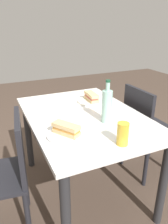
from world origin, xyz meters
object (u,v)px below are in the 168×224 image
at_px(plate_near, 91,101).
at_px(beer_glass, 123,134).
at_px(chair_near, 7,170).
at_px(knife_far, 70,129).
at_px(chair_far, 145,126).
at_px(dining_table, 84,127).
at_px(baguette_sandwich_near, 91,97).
at_px(knife_near, 97,99).
at_px(plate_far, 66,135).
at_px(water_bottle, 107,106).
at_px(baguette_sandwich_far, 66,129).

xyz_separation_m(plate_near, beer_glass, (0.72, -0.15, 0.06)).
relative_size(chair_near, knife_far, 5.06).
bearing_deg(chair_far, dining_table, -90.03).
bearing_deg(baguette_sandwich_near, chair_far, 62.47).
bearing_deg(knife_near, chair_far, 58.12).
relative_size(knife_near, beer_glass, 1.26).
bearing_deg(plate_near, knife_far, -39.35).
relative_size(chair_near, plate_far, 3.48).
relative_size(plate_near, water_bottle, 0.81).
bearing_deg(baguette_sandwich_near, water_bottle, -11.49).
bearing_deg(knife_near, knife_far, -43.12).
bearing_deg(dining_table, knife_near, 135.20).
bearing_deg(chair_far, knife_near, -121.88).
distance_m(baguette_sandwich_far, water_bottle, 0.35).
bearing_deg(beer_glass, plate_near, 168.04).
xyz_separation_m(dining_table, plate_near, (-0.23, 0.17, 0.11)).
bearing_deg(chair_far, water_bottle, -70.24).
bearing_deg(beer_glass, knife_far, -140.59).
distance_m(chair_near, beer_glass, 0.78).
distance_m(dining_table, knife_near, 0.35).
xyz_separation_m(baguette_sandwich_near, knife_far, (0.45, -0.37, -0.03)).
height_order(dining_table, chair_near, chair_near).
relative_size(dining_table, baguette_sandwich_far, 6.30).
height_order(chair_near, water_bottle, water_bottle).
xyz_separation_m(baguette_sandwich_far, knife_far, (-0.04, 0.04, -0.03)).
relative_size(water_bottle, beer_glass, 2.24).
distance_m(dining_table, water_bottle, 0.31).
bearing_deg(baguette_sandwich_near, plate_near, 0.00).
bearing_deg(knife_far, dining_table, 138.74).
bearing_deg(plate_near, knife_near, 96.87).
relative_size(dining_table, chair_near, 1.39).
bearing_deg(water_bottle, dining_table, -154.53).
height_order(dining_table, chair_far, chair_far).
bearing_deg(knife_far, baguette_sandwich_far, -47.06).
height_order(baguette_sandwich_near, baguette_sandwich_far, same).
xyz_separation_m(chair_far, knife_near, (-0.24, -0.38, 0.25)).
xyz_separation_m(chair_far, plate_near, (-0.23, -0.44, 0.24)).
xyz_separation_m(chair_near, knife_far, (0.08, 0.42, 0.25)).
relative_size(plate_far, baguette_sandwich_far, 1.30).
xyz_separation_m(plate_near, baguette_sandwich_far, (0.49, -0.41, 0.04)).
xyz_separation_m(chair_near, knife_near, (-0.38, 0.85, 0.25)).
distance_m(dining_table, knife_far, 0.32).
bearing_deg(knife_near, beer_glass, -16.25).
bearing_deg(water_bottle, knife_far, -82.62).
relative_size(chair_near, baguette_sandwich_far, 4.52).
xyz_separation_m(chair_near, baguette_sandwich_far, (0.12, 0.37, 0.28)).
bearing_deg(baguette_sandwich_far, water_bottle, 103.14).
distance_m(plate_near, knife_far, 0.59).
bearing_deg(plate_near, water_bottle, -11.49).
relative_size(chair_near, knife_near, 4.97).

